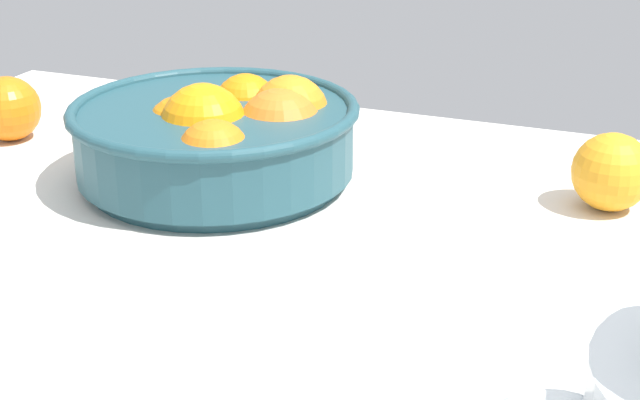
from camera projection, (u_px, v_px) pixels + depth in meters
ground_plane at (336, 311)px, 71.95cm from camera, size 129.50×93.58×3.00cm
fruit_bowl at (222, 136)px, 91.32cm from camera, size 28.77×28.77×10.60cm
loose_orange_0 at (612, 172)px, 85.38cm from camera, size 7.38×7.38×7.38cm
loose_orange_1 at (8, 109)px, 103.73cm from camera, size 7.31×7.31×7.31cm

